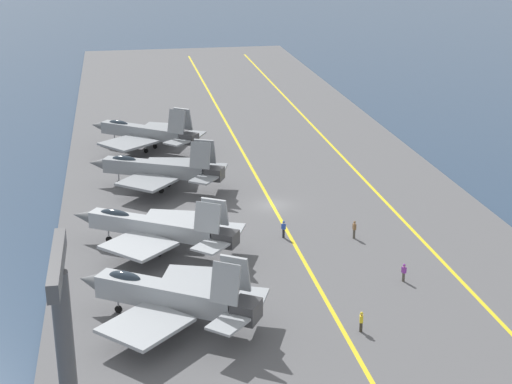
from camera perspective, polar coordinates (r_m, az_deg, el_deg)
ground_plane at (r=85.22m, az=1.20°, el=-1.21°), size 2000.00×2000.00×0.00m
carrier_deck at (r=85.15m, az=1.20°, el=-1.08°), size 208.48×45.17×0.40m
deck_stripe_foul_line at (r=88.23m, az=9.14°, el=-0.44°), size 187.64×0.62×0.01m
deck_stripe_centerline at (r=85.08m, az=1.20°, el=-0.95°), size 187.64×0.36×0.01m
parked_jet_nearest at (r=60.81m, az=-6.38°, el=-7.51°), size 13.52×15.08×6.31m
parked_jet_second at (r=73.61m, az=-7.30°, el=-2.59°), size 13.12×16.49×5.77m
parked_jet_third at (r=89.80m, az=-7.15°, el=1.69°), size 12.33×16.18×6.19m
parked_jet_fourth at (r=105.09m, az=-8.07°, el=4.31°), size 14.15×15.53×6.22m
crew_brown_vest at (r=76.78m, az=7.16°, el=-2.67°), size 0.40×0.28×1.82m
crew_purple_vest at (r=68.81m, az=10.70°, el=-5.72°), size 0.45×0.38×1.65m
crew_yellow_vest at (r=60.52m, az=7.66°, el=-9.27°), size 0.43×0.35×1.67m
crew_blue_vest at (r=76.39m, az=2.02°, el=-2.67°), size 0.46×0.43×1.75m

